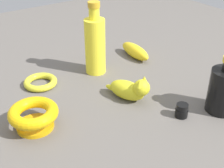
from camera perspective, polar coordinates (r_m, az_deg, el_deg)
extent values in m
plane|color=#5B5651|center=(0.91, 0.00, -2.28)|extent=(2.00, 2.00, 0.00)
ellipsoid|color=yellow|center=(0.89, 2.83, -1.14)|extent=(0.09, 0.13, 0.05)
sphere|color=yellow|center=(0.86, 5.58, -0.71)|extent=(0.05, 0.05, 0.05)
cone|color=yellow|center=(0.86, 6.08, 0.83)|extent=(0.02, 0.02, 0.02)
cone|color=yellow|center=(0.84, 5.20, 0.09)|extent=(0.02, 0.02, 0.02)
ellipsoid|color=yellow|center=(0.92, 0.14, -0.77)|extent=(0.03, 0.05, 0.02)
cylinder|color=black|center=(0.84, 12.93, -5.29)|extent=(0.03, 0.03, 0.02)
cylinder|color=yellow|center=(0.84, 13.00, -4.77)|extent=(0.03, 0.03, 0.00)
cylinder|color=black|center=(0.83, 13.08, -4.22)|extent=(0.03, 0.03, 0.02)
torus|color=gold|center=(0.99, -13.31, 0.35)|extent=(0.11, 0.11, 0.02)
cylinder|color=#DA9C0E|center=(0.81, -14.22, -7.59)|extent=(0.10, 0.10, 0.01)
torus|color=#E1AC0C|center=(0.79, -14.59, -5.26)|extent=(0.13, 0.13, 0.03)
cylinder|color=yellow|center=(1.01, -3.20, 7.03)|extent=(0.07, 0.07, 0.19)
cylinder|color=yellow|center=(0.97, -3.39, 13.12)|extent=(0.03, 0.03, 0.04)
cylinder|color=gold|center=(0.96, -3.44, 14.72)|extent=(0.04, 0.04, 0.02)
ellipsoid|color=yellow|center=(1.14, 4.36, 6.20)|extent=(0.06, 0.16, 0.05)
cylinder|color=black|center=(0.87, 20.25, -1.25)|extent=(0.08, 0.08, 0.12)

